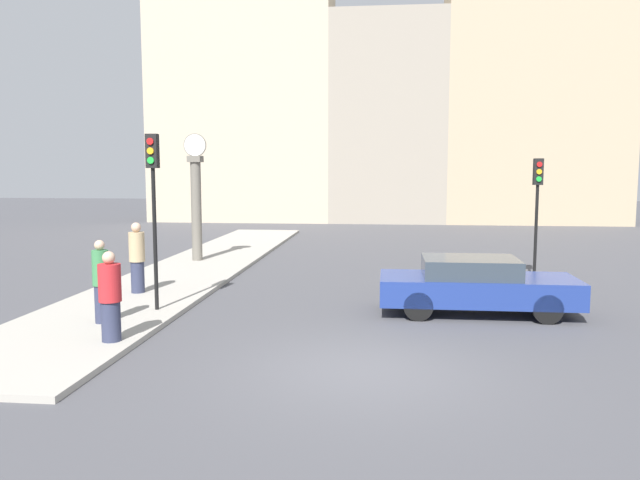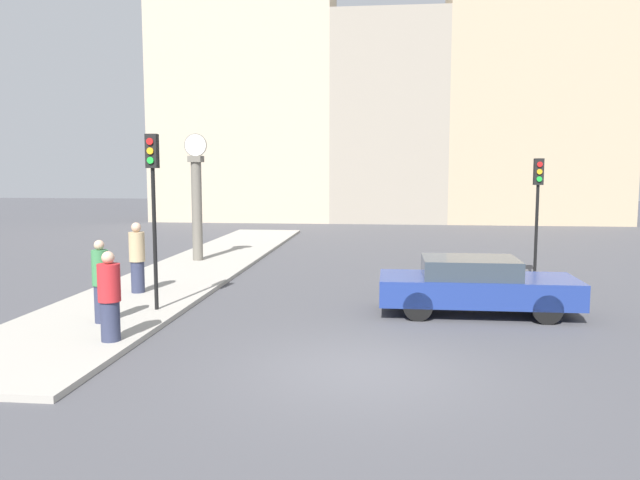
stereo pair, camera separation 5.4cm
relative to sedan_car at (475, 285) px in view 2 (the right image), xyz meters
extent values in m
plane|color=#47474C|center=(-2.39, -4.38, -0.68)|extent=(120.00, 120.00, 0.00)
cube|color=#A39E93|center=(-8.35, 5.98, -0.62)|extent=(3.30, 24.72, 0.11)
cube|color=#B7A88E|center=(-11.45, 26.18, 8.18)|extent=(11.60, 5.00, 17.71)
cube|color=gray|center=(-2.06, 26.18, 5.80)|extent=(7.18, 5.00, 12.95)
cube|color=tan|center=(6.99, 26.18, 8.69)|extent=(10.92, 5.00, 18.73)
cube|color=navy|center=(0.04, 0.00, -0.10)|extent=(4.45, 1.82, 0.59)
cube|color=#2D3842|center=(-0.14, 0.00, 0.41)|extent=(2.14, 1.64, 0.44)
cylinder|color=black|center=(1.42, 0.80, -0.35)|extent=(0.65, 0.22, 0.65)
cylinder|color=black|center=(1.42, -0.80, -0.35)|extent=(0.65, 0.22, 0.65)
cylinder|color=black|center=(-1.34, 0.80, -0.35)|extent=(0.65, 0.22, 0.65)
cylinder|color=black|center=(-1.34, -0.80, -0.35)|extent=(0.65, 0.22, 0.65)
cylinder|color=black|center=(-7.29, -0.85, 1.06)|extent=(0.09, 0.09, 3.23)
cube|color=black|center=(-7.29, -0.85, 3.05)|extent=(0.26, 0.20, 0.76)
cylinder|color=red|center=(-7.29, -0.97, 3.26)|extent=(0.15, 0.04, 0.15)
cylinder|color=orange|center=(-7.29, -0.97, 3.05)|extent=(0.15, 0.04, 0.15)
cylinder|color=green|center=(-7.29, -0.97, 2.84)|extent=(0.15, 0.04, 0.15)
cylinder|color=black|center=(2.27, 4.17, 0.76)|extent=(0.09, 0.09, 2.88)
cube|color=black|center=(2.27, 4.17, 2.58)|extent=(0.26, 0.20, 0.76)
cylinder|color=red|center=(2.27, 4.05, 2.79)|extent=(0.15, 0.04, 0.15)
cylinder|color=orange|center=(2.27, 4.05, 2.58)|extent=(0.15, 0.04, 0.15)
cylinder|color=green|center=(2.27, 4.05, 2.37)|extent=(0.15, 0.04, 0.15)
cylinder|color=#666056|center=(-8.74, 6.93, 1.17)|extent=(0.36, 0.36, 3.47)
cube|color=#666056|center=(-8.74, 6.93, 3.01)|extent=(0.47, 0.47, 0.22)
cylinder|color=#666056|center=(-8.74, 6.93, 3.49)|extent=(0.81, 0.04, 0.81)
cylinder|color=white|center=(-8.74, 6.93, 3.49)|extent=(0.75, 0.06, 0.75)
cylinder|color=#2D334C|center=(-8.51, 1.03, -0.15)|extent=(0.34, 0.34, 0.82)
cylinder|color=tan|center=(-8.51, 1.03, 0.64)|extent=(0.41, 0.41, 0.77)
sphere|color=tan|center=(-8.51, 1.03, 1.15)|extent=(0.25, 0.25, 0.25)
cylinder|color=#2D334C|center=(-7.97, -2.18, -0.16)|extent=(0.29, 0.29, 0.80)
cylinder|color=#387A47|center=(-7.97, -2.18, 0.61)|extent=(0.34, 0.34, 0.74)
sphere|color=tan|center=(-7.97, -2.18, 1.08)|extent=(0.21, 0.21, 0.21)
cylinder|color=#2D334C|center=(-7.16, -3.51, -0.18)|extent=(0.35, 0.35, 0.76)
cylinder|color=red|center=(-7.16, -3.51, 0.55)|extent=(0.42, 0.42, 0.71)
sphere|color=tan|center=(-7.16, -3.51, 1.02)|extent=(0.24, 0.24, 0.24)
camera|label=1|loc=(-2.06, -14.44, 2.63)|focal=35.00mm
camera|label=2|loc=(-2.00, -14.43, 2.63)|focal=35.00mm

